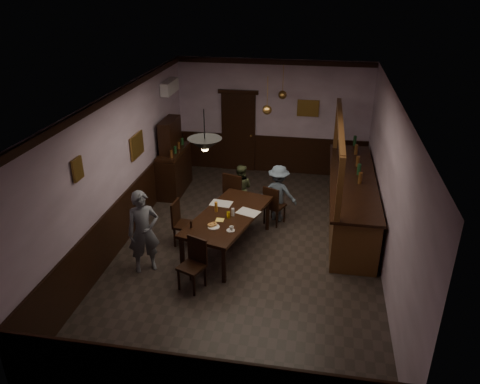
% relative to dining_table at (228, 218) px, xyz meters
% --- Properties ---
extents(room, '(5.01, 8.01, 3.01)m').
position_rel_dining_table_xyz_m(room, '(0.38, 0.10, 0.81)').
color(room, '#2D2621').
rests_on(room, ground).
extents(dining_table, '(1.53, 2.38, 0.75)m').
position_rel_dining_table_xyz_m(dining_table, '(0.00, 0.00, 0.00)').
color(dining_table, black).
rests_on(dining_table, ground).
extents(chair_far_left, '(0.57, 0.57, 1.05)m').
position_rel_dining_table_xyz_m(chair_far_left, '(-0.12, 1.34, -0.11)').
color(chair_far_left, black).
rests_on(chair_far_left, ground).
extents(chair_far_right, '(0.51, 0.51, 0.89)m').
position_rel_dining_table_xyz_m(chair_far_right, '(0.75, 1.12, -0.20)').
color(chair_far_right, black).
rests_on(chair_far_right, ground).
extents(chair_near, '(0.51, 0.51, 0.91)m').
position_rel_dining_table_xyz_m(chair_near, '(-0.33, -1.28, -0.19)').
color(chair_near, black).
rests_on(chair_near, ground).
extents(chair_side, '(0.43, 0.43, 0.92)m').
position_rel_dining_table_xyz_m(chair_side, '(-0.95, 0.03, -0.18)').
color(chair_side, black).
rests_on(chair_side, ground).
extents(person_standing, '(0.68, 0.61, 1.55)m').
position_rel_dining_table_xyz_m(person_standing, '(-1.33, -0.94, 0.09)').
color(person_standing, slate).
rests_on(person_standing, ground).
extents(person_seated_left, '(0.57, 0.46, 1.12)m').
position_rel_dining_table_xyz_m(person_seated_left, '(-0.04, 1.61, -0.12)').
color(person_seated_left, '#4A5432').
rests_on(person_seated_left, ground).
extents(person_seated_right, '(0.89, 0.62, 1.26)m').
position_rel_dining_table_xyz_m(person_seated_right, '(0.83, 1.38, -0.06)').
color(person_seated_right, slate).
rests_on(person_seated_right, ground).
extents(newspaper_left, '(0.45, 0.35, 0.01)m').
position_rel_dining_table_xyz_m(newspaper_left, '(-0.22, 0.43, 0.07)').
color(newspaper_left, silver).
rests_on(newspaper_left, dining_table).
extents(newspaper_right, '(0.50, 0.43, 0.01)m').
position_rel_dining_table_xyz_m(newspaper_right, '(0.37, 0.15, 0.07)').
color(newspaper_right, silver).
rests_on(newspaper_right, dining_table).
extents(napkin, '(0.18, 0.18, 0.00)m').
position_rel_dining_table_xyz_m(napkin, '(-0.11, -0.23, 0.07)').
color(napkin, '#F3D459').
rests_on(napkin, dining_table).
extents(saucer, '(0.15, 0.15, 0.01)m').
position_rel_dining_table_xyz_m(saucer, '(0.17, -0.59, 0.07)').
color(saucer, white).
rests_on(saucer, dining_table).
extents(coffee_cup, '(0.10, 0.10, 0.07)m').
position_rel_dining_table_xyz_m(coffee_cup, '(0.18, -0.59, 0.11)').
color(coffee_cup, white).
rests_on(coffee_cup, saucer).
extents(pastry_plate, '(0.22, 0.22, 0.01)m').
position_rel_dining_table_xyz_m(pastry_plate, '(-0.16, -0.52, 0.07)').
color(pastry_plate, white).
rests_on(pastry_plate, dining_table).
extents(pastry_ring_a, '(0.13, 0.13, 0.04)m').
position_rel_dining_table_xyz_m(pastry_ring_a, '(-0.21, -0.51, 0.10)').
color(pastry_ring_a, '#C68C47').
rests_on(pastry_ring_a, pastry_plate).
extents(pastry_ring_b, '(0.13, 0.13, 0.04)m').
position_rel_dining_table_xyz_m(pastry_ring_b, '(-0.17, -0.47, 0.10)').
color(pastry_ring_b, '#C68C47').
rests_on(pastry_ring_b, pastry_plate).
extents(soda_can, '(0.07, 0.07, 0.12)m').
position_rel_dining_table_xyz_m(soda_can, '(0.03, -0.12, 0.12)').
color(soda_can, yellow).
rests_on(soda_can, dining_table).
extents(beer_glass, '(0.06, 0.06, 0.20)m').
position_rel_dining_table_xyz_m(beer_glass, '(-0.25, 0.09, 0.16)').
color(beer_glass, '#BF721E').
rests_on(beer_glass, dining_table).
extents(water_glass, '(0.06, 0.06, 0.15)m').
position_rel_dining_table_xyz_m(water_glass, '(0.10, -0.03, 0.14)').
color(water_glass, silver).
rests_on(water_glass, dining_table).
extents(pepper_mill, '(0.04, 0.04, 0.14)m').
position_rel_dining_table_xyz_m(pepper_mill, '(-0.55, -0.61, 0.13)').
color(pepper_mill, black).
rests_on(pepper_mill, dining_table).
extents(sideboard, '(0.49, 1.38, 1.83)m').
position_rel_dining_table_xyz_m(sideboard, '(-1.83, 2.41, 0.05)').
color(sideboard, black).
rests_on(sideboard, ground).
extents(bar_counter, '(0.94, 4.02, 2.26)m').
position_rel_dining_table_xyz_m(bar_counter, '(2.37, 1.46, -0.11)').
color(bar_counter, '#543116').
rests_on(bar_counter, ground).
extents(door_back, '(0.90, 0.06, 2.10)m').
position_rel_dining_table_xyz_m(door_back, '(-0.52, 4.05, 0.36)').
color(door_back, black).
rests_on(door_back, ground).
extents(ac_unit, '(0.20, 0.85, 0.30)m').
position_rel_dining_table_xyz_m(ac_unit, '(-2.00, 3.00, 1.76)').
color(ac_unit, white).
rests_on(ac_unit, ground).
extents(picture_left_small, '(0.04, 0.28, 0.36)m').
position_rel_dining_table_xyz_m(picture_left_small, '(-2.08, -1.50, 1.46)').
color(picture_left_small, olive).
rests_on(picture_left_small, ground).
extents(picture_left_large, '(0.04, 0.62, 0.48)m').
position_rel_dining_table_xyz_m(picture_left_large, '(-2.08, 0.90, 1.01)').
color(picture_left_large, olive).
rests_on(picture_left_large, ground).
extents(picture_back, '(0.55, 0.04, 0.42)m').
position_rel_dining_table_xyz_m(picture_back, '(1.28, 4.06, 1.11)').
color(picture_back, olive).
rests_on(picture_back, ground).
extents(pendant_iron, '(0.56, 0.56, 0.70)m').
position_rel_dining_table_xyz_m(pendant_iron, '(-0.20, -0.77, 1.73)').
color(pendant_iron, black).
rests_on(pendant_iron, ground).
extents(pendant_brass_mid, '(0.20, 0.20, 0.81)m').
position_rel_dining_table_xyz_m(pendant_brass_mid, '(0.48, 1.90, 1.61)').
color(pendant_brass_mid, '#BF8C3F').
rests_on(pendant_brass_mid, ground).
extents(pendant_brass_far, '(0.20, 0.20, 0.81)m').
position_rel_dining_table_xyz_m(pendant_brass_far, '(0.68, 3.29, 1.61)').
color(pendant_brass_far, '#BF8C3F').
rests_on(pendant_brass_far, ground).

